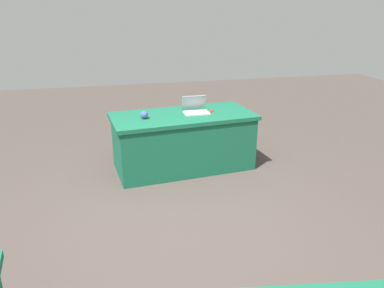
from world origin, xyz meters
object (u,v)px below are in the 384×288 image
object	(u,v)px
scissors_red	(211,112)
table_foreground	(183,141)
yarn_ball	(144,115)
laptop_silver	(196,110)

from	to	relation	value
scissors_red	table_foreground	bearing A→B (deg)	-54.95
table_foreground	scissors_red	xyz separation A→B (m)	(-0.37, -0.02, 0.36)
yarn_ball	scissors_red	world-z (taller)	yarn_ball
table_foreground	scissors_red	size ratio (longest dim) A/B	10.36
yarn_ball	laptop_silver	bearing A→B (deg)	-169.58
laptop_silver	scissors_red	bearing A→B (deg)	171.64
laptop_silver	table_foreground	bearing A→B (deg)	14.12
table_foreground	laptop_silver	xyz separation A→B (m)	(-0.18, -0.04, 0.40)
laptop_silver	scissors_red	world-z (taller)	laptop_silver
table_foreground	yarn_ball	xyz separation A→B (m)	(0.50, 0.08, 0.41)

